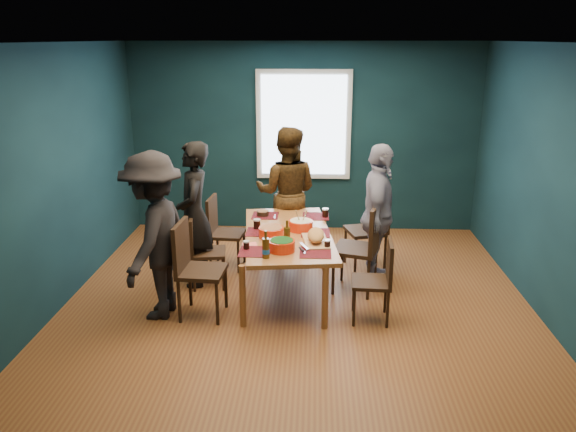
# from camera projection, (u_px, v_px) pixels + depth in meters

# --- Properties ---
(room) EXTENTS (5.01, 5.01, 2.71)m
(room) POSITION_uv_depth(u_px,v_px,m) (299.00, 173.00, 5.95)
(room) COLOR brown
(room) RESTS_ON ground
(dining_table) EXTENTS (1.13, 1.93, 0.70)m
(dining_table) POSITION_uv_depth(u_px,v_px,m) (288.00, 238.00, 6.18)
(dining_table) COLOR #A66A32
(dining_table) RESTS_ON floor
(chair_left_far) EXTENTS (0.44, 0.44, 0.90)m
(chair_left_far) POSITION_uv_depth(u_px,v_px,m) (220.00, 227.00, 6.89)
(chair_left_far) COLOR black
(chair_left_far) RESTS_ON floor
(chair_left_mid) EXTENTS (0.43, 0.43, 0.84)m
(chair_left_mid) POSITION_uv_depth(u_px,v_px,m) (201.00, 246.00, 6.36)
(chair_left_mid) COLOR black
(chair_left_mid) RESTS_ON floor
(chair_left_near) EXTENTS (0.48, 0.48, 1.00)m
(chair_left_near) POSITION_uv_depth(u_px,v_px,m) (192.00, 262.00, 5.65)
(chair_left_near) COLOR black
(chair_left_near) RESTS_ON floor
(chair_right_far) EXTENTS (0.55, 0.55, 0.98)m
(chair_right_far) POSITION_uv_depth(u_px,v_px,m) (373.00, 223.00, 6.88)
(chair_right_far) COLOR black
(chair_right_far) RESTS_ON floor
(chair_right_mid) EXTENTS (0.57, 0.57, 1.02)m
(chair_right_mid) POSITION_uv_depth(u_px,v_px,m) (364.00, 242.00, 6.19)
(chair_right_mid) COLOR black
(chair_right_mid) RESTS_ON floor
(chair_right_near) EXTENTS (0.40, 0.40, 0.85)m
(chair_right_near) POSITION_uv_depth(u_px,v_px,m) (380.00, 275.00, 5.57)
(chair_right_near) COLOR black
(chair_right_near) RESTS_ON floor
(person_far_left) EXTENTS (0.49, 0.66, 1.66)m
(person_far_left) POSITION_uv_depth(u_px,v_px,m) (194.00, 215.00, 6.34)
(person_far_left) COLOR black
(person_far_left) RESTS_ON floor
(person_back) EXTENTS (0.88, 0.71, 1.69)m
(person_back) POSITION_uv_depth(u_px,v_px,m) (287.00, 192.00, 7.19)
(person_back) COLOR black
(person_back) RESTS_ON floor
(person_right) EXTENTS (0.52, 1.00, 1.64)m
(person_right) POSITION_uv_depth(u_px,v_px,m) (378.00, 216.00, 6.34)
(person_right) COLOR silver
(person_right) RESTS_ON floor
(person_near_left) EXTENTS (0.75, 1.17, 1.71)m
(person_near_left) POSITION_uv_depth(u_px,v_px,m) (154.00, 236.00, 5.58)
(person_near_left) COLOR black
(person_near_left) RESTS_ON floor
(bowl_salad) EXTENTS (0.27, 0.27, 0.11)m
(bowl_salad) POSITION_uv_depth(u_px,v_px,m) (271.00, 232.00, 6.01)
(bowl_salad) COLOR red
(bowl_salad) RESTS_ON dining_table
(bowl_dumpling) EXTENTS (0.27, 0.27, 0.25)m
(bowl_dumpling) POSITION_uv_depth(u_px,v_px,m) (301.00, 225.00, 6.23)
(bowl_dumpling) COLOR red
(bowl_dumpling) RESTS_ON dining_table
(bowl_herbs) EXTENTS (0.27, 0.27, 0.12)m
(bowl_herbs) POSITION_uv_depth(u_px,v_px,m) (282.00, 245.00, 5.62)
(bowl_herbs) COLOR red
(bowl_herbs) RESTS_ON dining_table
(cutting_board) EXTENTS (0.33, 0.62, 0.13)m
(cutting_board) POSITION_uv_depth(u_px,v_px,m) (316.00, 237.00, 5.86)
(cutting_board) COLOR tan
(cutting_board) RESTS_ON dining_table
(small_bowl) EXTENTS (0.15, 0.15, 0.06)m
(small_bowl) POSITION_uv_depth(u_px,v_px,m) (263.00, 213.00, 6.73)
(small_bowl) COLOR black
(small_bowl) RESTS_ON dining_table
(beer_bottle_a) EXTENTS (0.08, 0.08, 0.28)m
(beer_bottle_a) POSITION_uv_depth(u_px,v_px,m) (266.00, 248.00, 5.43)
(beer_bottle_a) COLOR #472D0C
(beer_bottle_a) RESTS_ON dining_table
(beer_bottle_b) EXTENTS (0.07, 0.07, 0.26)m
(beer_bottle_b) POSITION_uv_depth(u_px,v_px,m) (287.00, 235.00, 5.78)
(beer_bottle_b) COLOR #472D0C
(beer_bottle_b) RESTS_ON dining_table
(cola_glass_a) EXTENTS (0.06, 0.06, 0.09)m
(cola_glass_a) POSITION_uv_depth(u_px,v_px,m) (246.00, 245.00, 5.66)
(cola_glass_a) COLOR black
(cola_glass_a) RESTS_ON dining_table
(cola_glass_b) EXTENTS (0.06, 0.06, 0.09)m
(cola_glass_b) POSITION_uv_depth(u_px,v_px,m) (327.00, 244.00, 5.69)
(cola_glass_b) COLOR black
(cola_glass_b) RESTS_ON dining_table
(cola_glass_c) EXTENTS (0.08, 0.08, 0.11)m
(cola_glass_c) POSITION_uv_depth(u_px,v_px,m) (325.00, 212.00, 6.68)
(cola_glass_c) COLOR black
(cola_glass_c) RESTS_ON dining_table
(cola_glass_d) EXTENTS (0.08, 0.08, 0.11)m
(cola_glass_d) POSITION_uv_depth(u_px,v_px,m) (257.00, 224.00, 6.26)
(cola_glass_d) COLOR black
(cola_glass_d) RESTS_ON dining_table
(napkin_a) EXTENTS (0.22, 0.22, 0.00)m
(napkin_a) POSITION_uv_depth(u_px,v_px,m) (318.00, 231.00, 6.21)
(napkin_a) COLOR #FF6D6B
(napkin_a) RESTS_ON dining_table
(napkin_b) EXTENTS (0.17, 0.17, 0.00)m
(napkin_b) POSITION_uv_depth(u_px,v_px,m) (250.00, 245.00, 5.79)
(napkin_b) COLOR #FF6D6B
(napkin_b) RESTS_ON dining_table
(napkin_c) EXTENTS (0.14, 0.14, 0.00)m
(napkin_c) POSITION_uv_depth(u_px,v_px,m) (322.00, 256.00, 5.49)
(napkin_c) COLOR #FF6D6B
(napkin_c) RESTS_ON dining_table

